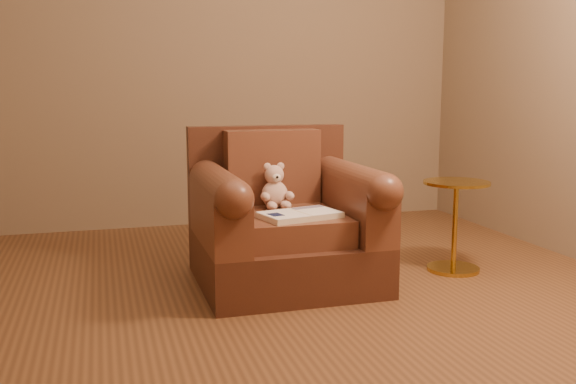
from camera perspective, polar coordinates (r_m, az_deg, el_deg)
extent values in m
plane|color=brown|center=(3.02, -1.77, -10.47)|extent=(4.00, 4.00, 0.00)
cube|color=#7D674D|center=(4.82, -8.03, 13.10)|extent=(4.00, 0.02, 2.70)
cube|color=#462417|center=(3.39, -0.22, -6.04)|extent=(0.90, 0.85, 0.25)
cube|color=#462417|center=(3.67, -1.89, 1.58)|extent=(0.90, 0.09, 0.56)
cube|color=brown|center=(3.30, 0.00, -3.00)|extent=(0.52, 0.63, 0.13)
cube|color=brown|center=(3.55, -1.42, 2.28)|extent=(0.52, 0.14, 0.40)
cube|color=brown|center=(3.21, -6.17, -2.04)|extent=(0.18, 0.76, 0.29)
cube|color=brown|center=(3.41, 5.81, -1.36)|extent=(0.18, 0.76, 0.29)
cylinder|color=brown|center=(3.18, -6.22, 0.50)|extent=(0.18, 0.76, 0.18)
cylinder|color=brown|center=(3.38, 5.85, 1.03)|extent=(0.18, 0.76, 0.18)
ellipsoid|color=#D0A691|center=(3.43, -1.19, -0.22)|extent=(0.14, 0.13, 0.15)
sphere|color=#D0A691|center=(3.43, -1.24, 1.54)|extent=(0.10, 0.10, 0.10)
ellipsoid|color=#D0A691|center=(3.42, -1.85, 2.25)|extent=(0.04, 0.02, 0.04)
ellipsoid|color=#D0A691|center=(3.43, -0.67, 2.30)|extent=(0.04, 0.02, 0.04)
ellipsoid|color=beige|center=(3.38, -1.02, 1.27)|extent=(0.05, 0.03, 0.04)
sphere|color=black|center=(3.36, -0.95, 1.33)|extent=(0.01, 0.01, 0.01)
ellipsoid|color=#D0A691|center=(3.36, -2.03, -0.43)|extent=(0.05, 0.09, 0.05)
ellipsoid|color=#D0A691|center=(3.39, 0.14, -0.33)|extent=(0.05, 0.09, 0.05)
ellipsoid|color=#D0A691|center=(3.35, -1.45, -1.25)|extent=(0.06, 0.09, 0.05)
ellipsoid|color=#D0A691|center=(3.37, -0.19, -1.18)|extent=(0.06, 0.09, 0.05)
cube|color=beige|center=(3.16, 1.07, -2.07)|extent=(0.42, 0.31, 0.03)
cube|color=white|center=(3.11, -0.42, -1.97)|extent=(0.23, 0.27, 0.00)
cube|color=white|center=(3.21, 2.52, -1.64)|extent=(0.23, 0.27, 0.00)
cube|color=beige|center=(3.16, 1.07, -1.79)|extent=(0.06, 0.22, 0.00)
cube|color=#0F1638|center=(3.09, -1.11, -2.02)|extent=(0.08, 0.09, 0.00)
cube|color=slate|center=(3.28, 1.76, -1.38)|extent=(0.18, 0.09, 0.00)
cylinder|color=gold|center=(3.76, 14.45, -6.61)|extent=(0.29, 0.29, 0.02)
cylinder|color=gold|center=(3.70, 14.61, -2.97)|extent=(0.03, 0.03, 0.47)
cylinder|color=gold|center=(3.66, 14.76, 0.81)|extent=(0.36, 0.36, 0.02)
cylinder|color=gold|center=(3.66, 14.76, 0.62)|extent=(0.03, 0.03, 0.02)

